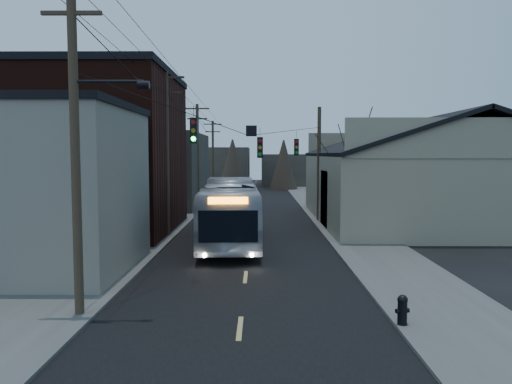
# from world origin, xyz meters

# --- Properties ---
(ground) EXTENTS (160.00, 160.00, 0.00)m
(ground) POSITION_xyz_m (0.00, 0.00, 0.00)
(ground) COLOR black
(ground) RESTS_ON ground
(road_surface) EXTENTS (9.00, 110.00, 0.02)m
(road_surface) POSITION_xyz_m (0.00, 30.00, 0.01)
(road_surface) COLOR black
(road_surface) RESTS_ON ground
(sidewalk_left) EXTENTS (4.00, 110.00, 0.12)m
(sidewalk_left) POSITION_xyz_m (-6.50, 30.00, 0.06)
(sidewalk_left) COLOR #474744
(sidewalk_left) RESTS_ON ground
(sidewalk_right) EXTENTS (4.00, 110.00, 0.12)m
(sidewalk_right) POSITION_xyz_m (6.50, 30.00, 0.06)
(sidewalk_right) COLOR #474744
(sidewalk_right) RESTS_ON ground
(building_clapboard) EXTENTS (8.00, 8.00, 7.00)m
(building_clapboard) POSITION_xyz_m (-9.00, 9.00, 3.50)
(building_clapboard) COLOR slate
(building_clapboard) RESTS_ON ground
(building_brick) EXTENTS (10.00, 12.00, 10.00)m
(building_brick) POSITION_xyz_m (-10.00, 20.00, 5.00)
(building_brick) COLOR black
(building_brick) RESTS_ON ground
(building_left_far) EXTENTS (9.00, 14.00, 7.00)m
(building_left_far) POSITION_xyz_m (-9.50, 36.00, 3.50)
(building_left_far) COLOR #39332D
(building_left_far) RESTS_ON ground
(warehouse) EXTENTS (16.16, 20.60, 7.73)m
(warehouse) POSITION_xyz_m (13.00, 25.00, 2.70)
(warehouse) COLOR gray
(warehouse) RESTS_ON ground
(building_far_left) EXTENTS (10.00, 12.00, 6.00)m
(building_far_left) POSITION_xyz_m (-6.00, 65.00, 3.00)
(building_far_left) COLOR #39332D
(building_far_left) RESTS_ON ground
(building_far_right) EXTENTS (12.00, 14.00, 5.00)m
(building_far_right) POSITION_xyz_m (7.00, 70.00, 2.50)
(building_far_right) COLOR #39332D
(building_far_right) RESTS_ON ground
(bare_tree) EXTENTS (0.40, 0.40, 7.20)m
(bare_tree) POSITION_xyz_m (6.50, 20.00, 3.60)
(bare_tree) COLOR black
(bare_tree) RESTS_ON ground
(utility_lines) EXTENTS (11.24, 45.28, 10.50)m
(utility_lines) POSITION_xyz_m (-3.11, 24.14, 4.95)
(utility_lines) COLOR #382B1E
(utility_lines) RESTS_ON ground
(bus) EXTENTS (3.60, 13.08, 3.61)m
(bus) POSITION_xyz_m (-1.09, 16.04, 1.80)
(bus) COLOR #A8ACB4
(bus) RESTS_ON ground
(parked_car) EXTENTS (1.53, 3.97, 1.29)m
(parked_car) POSITION_xyz_m (-3.00, 26.46, 0.64)
(parked_car) COLOR #B6B8BF
(parked_car) RESTS_ON ground
(fire_hydrant) EXTENTS (0.42, 0.30, 0.87)m
(fire_hydrant) POSITION_xyz_m (4.70, 2.06, 0.59)
(fire_hydrant) COLOR black
(fire_hydrant) RESTS_ON sidewalk_right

